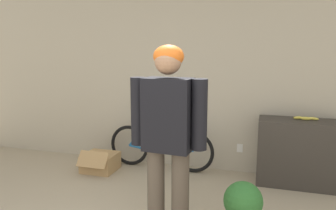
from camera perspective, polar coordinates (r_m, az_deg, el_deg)
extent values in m
cube|color=#B7AD99|center=(4.70, 6.13, 4.37)|extent=(8.00, 0.06, 2.60)
cube|color=white|center=(4.78, 12.39, -7.34)|extent=(0.08, 0.01, 0.12)
cube|color=#38332D|center=(4.54, 21.65, -7.74)|extent=(0.99, 0.44, 0.85)
cylinder|color=#4C4238|center=(3.11, -2.10, -15.16)|extent=(0.16, 0.16, 0.85)
cylinder|color=#4C4238|center=(3.05, 2.15, -15.68)|extent=(0.16, 0.16, 0.85)
cube|color=black|center=(2.84, 0.00, -1.70)|extent=(0.43, 0.27, 0.64)
cylinder|color=black|center=(2.93, -5.18, -1.07)|extent=(0.14, 0.14, 0.61)
cylinder|color=black|center=(2.78, 5.48, -1.70)|extent=(0.14, 0.14, 0.61)
sphere|color=#A37556|center=(2.79, 0.00, 7.64)|extent=(0.23, 0.23, 0.23)
ellipsoid|color=orange|center=(2.80, 0.10, 8.48)|extent=(0.27, 0.24, 0.20)
torus|color=black|center=(4.99, -6.72, -6.98)|extent=(0.61, 0.07, 0.61)
torus|color=black|center=(4.67, 4.34, -8.10)|extent=(0.61, 0.07, 0.61)
cylinder|color=#1E609E|center=(4.92, -4.73, -7.46)|extent=(0.38, 0.04, 0.08)
cylinder|color=#1E609E|center=(4.89, -5.29, -5.35)|extent=(0.30, 0.04, 0.34)
cylinder|color=#1E609E|center=(4.83, -3.25, -5.81)|extent=(0.13, 0.04, 0.37)
cylinder|color=#1E609E|center=(4.73, 0.08, -6.21)|extent=(0.51, 0.05, 0.38)
cylinder|color=#1E609E|center=(4.70, -0.49, -4.01)|extent=(0.59, 0.05, 0.05)
cylinder|color=#1E609E|center=(4.64, 3.66, -6.25)|extent=(0.15, 0.04, 0.32)
cylinder|color=#1E609E|center=(4.61, 3.22, -4.03)|extent=(0.07, 0.04, 0.08)
cylinder|color=#1E609E|center=(4.59, 3.46, -3.69)|extent=(0.04, 0.46, 0.02)
ellipsoid|color=black|center=(4.79, -3.82, -3.42)|extent=(0.22, 0.09, 0.05)
ellipsoid|color=#EAD64C|center=(4.46, 22.91, -2.18)|extent=(0.14, 0.04, 0.04)
ellipsoid|color=#EAD64C|center=(4.47, 21.72, -2.08)|extent=(0.13, 0.09, 0.04)
ellipsoid|color=#EAD64C|center=(4.49, 24.04, -2.18)|extent=(0.13, 0.09, 0.04)
sphere|color=brown|center=(4.48, 21.08, -2.01)|extent=(0.02, 0.02, 0.02)
cube|color=tan|center=(4.89, -11.70, -9.71)|extent=(0.46, 0.43, 0.24)
cube|color=tan|center=(4.68, -13.04, -9.23)|extent=(0.43, 0.15, 0.19)
sphere|color=#2D6B2D|center=(3.30, 12.94, -15.98)|extent=(0.37, 0.37, 0.37)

